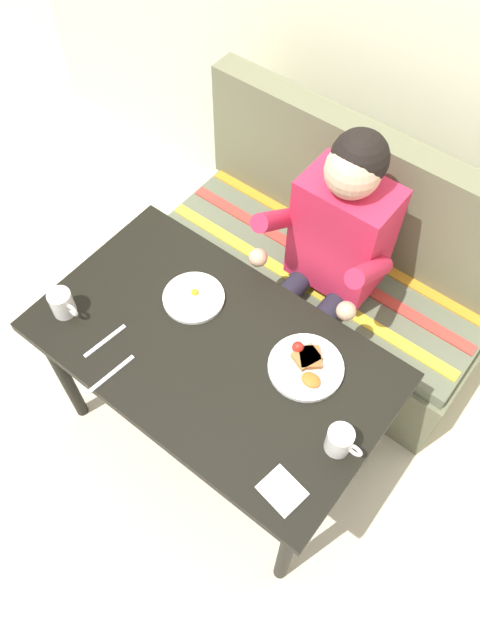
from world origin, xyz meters
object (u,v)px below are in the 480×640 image
table (213,360)px  napkin (282,491)px  coffee_mug (340,440)px  fork (105,341)px  plate_eggs (194,297)px  plate_breakfast (306,365)px  person (331,249)px  coffee_mug_second (62,303)px  couch (326,276)px  knife (109,376)px

table → napkin: size_ratio=9.82×
coffee_mug → fork: bearing=-168.2°
plate_eggs → plate_breakfast: bearing=2.3°
person → coffee_mug_second: size_ratio=10.27×
coffee_mug → napkin: coffee_mug is taller
plate_eggs → napkin: size_ratio=1.77×
plate_eggs → coffee_mug: coffee_mug is taller
plate_eggs → fork: bearing=-110.8°
napkin → fork: size_ratio=0.72×
table → fork: fork is taller
couch → knife: size_ratio=7.20×
couch → coffee_mug: size_ratio=12.20×
fork → plate_eggs: bearing=75.9°
fork → knife: bearing=-32.3°
coffee_mug_second → napkin: (0.95, -0.04, -0.05)m
napkin → table: bearing=152.4°
coffee_mug → knife: bearing=-160.3°
couch → plate_eggs: bearing=-105.3°
plate_eggs → fork: 0.34m
plate_breakfast → knife: plate_breakfast is taller
couch → coffee_mug_second: 1.17m
coffee_mug_second → fork: (0.19, -0.00, -0.05)m
table → person: 0.60m
couch → plate_eggs: (-0.18, -0.65, 0.41)m
person → knife: 0.91m
napkin → couch: bearing=114.6°
person → plate_breakfast: (0.21, -0.46, 0.00)m
plate_breakfast → coffee_mug_second: bearing=-156.7°
table → couch: 0.83m
coffee_mug → fork: coffee_mug is taller
fork → knife: size_ratio=0.85×
person → napkin: (0.38, -0.83, -0.01)m
plate_eggs → knife: (-0.02, -0.40, -0.01)m
person → napkin: bearing=-65.2°
couch → person: size_ratio=1.19×
table → plate_breakfast: bearing=25.2°
person → knife: size_ratio=6.06×
plate_eggs → fork: (-0.12, -0.31, -0.01)m
person → plate_breakfast: size_ratio=4.92×
couch → fork: (-0.30, -0.96, 0.40)m
coffee_mug → coffee_mug_second: same height
table → plate_eggs: size_ratio=5.56×
plate_eggs → person: bearing=61.7°
coffee_mug_second → knife: (0.29, -0.08, -0.05)m
coffee_mug → couch: bearing=122.9°
person → knife: (-0.27, -0.87, -0.01)m
table → plate_breakfast: size_ratio=4.87×
coffee_mug → coffee_mug_second: (-1.00, -0.17, -0.00)m
plate_breakfast → plate_eggs: plate_breakfast is taller
knife → plate_eggs: bearing=94.1°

